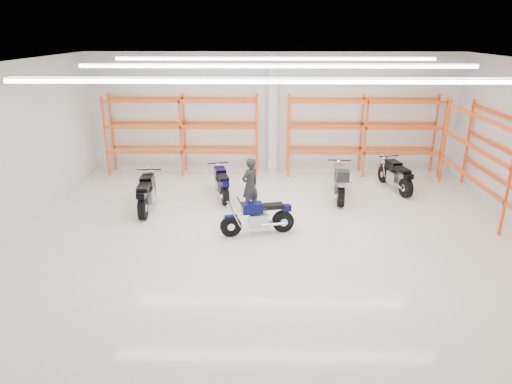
{
  "coord_description": "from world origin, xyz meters",
  "views": [
    {
      "loc": [
        -0.31,
        -11.39,
        5.27
      ],
      "look_at": [
        -0.53,
        0.5,
        1.01
      ],
      "focal_mm": 32.0,
      "sensor_mm": 36.0,
      "label": 1
    }
  ],
  "objects_px": {
    "motorcycle_back_a": "(147,194)",
    "motorcycle_back_d": "(396,176)",
    "motorcycle_main": "(261,218)",
    "motorcycle_back_b": "(221,184)",
    "standing_man": "(250,185)",
    "structural_column": "(273,114)",
    "motorcycle_back_c": "(340,182)"
  },
  "relations": [
    {
      "from": "standing_man",
      "to": "motorcycle_main",
      "type": "bearing_deg",
      "value": 58.7
    },
    {
      "from": "motorcycle_back_d",
      "to": "motorcycle_back_b",
      "type": "bearing_deg",
      "value": -172.09
    },
    {
      "from": "motorcycle_back_a",
      "to": "standing_man",
      "type": "height_order",
      "value": "standing_man"
    },
    {
      "from": "motorcycle_back_b",
      "to": "standing_man",
      "type": "xyz_separation_m",
      "value": [
        0.98,
        -1.23,
        0.36
      ]
    },
    {
      "from": "motorcycle_back_c",
      "to": "motorcycle_back_d",
      "type": "relative_size",
      "value": 1.11
    },
    {
      "from": "motorcycle_back_d",
      "to": "standing_man",
      "type": "xyz_separation_m",
      "value": [
        -4.95,
        -2.06,
        0.34
      ]
    },
    {
      "from": "structural_column",
      "to": "motorcycle_back_b",
      "type": "bearing_deg",
      "value": -119.33
    },
    {
      "from": "motorcycle_main",
      "to": "motorcycle_back_b",
      "type": "distance_m",
      "value": 3.1
    },
    {
      "from": "motorcycle_back_b",
      "to": "standing_man",
      "type": "bearing_deg",
      "value": -51.5
    },
    {
      "from": "motorcycle_back_b",
      "to": "structural_column",
      "type": "bearing_deg",
      "value": 60.67
    },
    {
      "from": "standing_man",
      "to": "structural_column",
      "type": "bearing_deg",
      "value": -143.11
    },
    {
      "from": "motorcycle_back_c",
      "to": "structural_column",
      "type": "relative_size",
      "value": 0.54
    },
    {
      "from": "motorcycle_back_b",
      "to": "structural_column",
      "type": "height_order",
      "value": "structural_column"
    },
    {
      "from": "motorcycle_main",
      "to": "motorcycle_back_a",
      "type": "relative_size",
      "value": 0.88
    },
    {
      "from": "motorcycle_back_a",
      "to": "structural_column",
      "type": "relative_size",
      "value": 0.51
    },
    {
      "from": "standing_man",
      "to": "structural_column",
      "type": "relative_size",
      "value": 0.38
    },
    {
      "from": "motorcycle_main",
      "to": "structural_column",
      "type": "height_order",
      "value": "structural_column"
    },
    {
      "from": "motorcycle_main",
      "to": "structural_column",
      "type": "relative_size",
      "value": 0.45
    },
    {
      "from": "motorcycle_back_b",
      "to": "motorcycle_back_c",
      "type": "bearing_deg",
      "value": -1.43
    },
    {
      "from": "motorcycle_back_a",
      "to": "motorcycle_back_b",
      "type": "height_order",
      "value": "motorcycle_back_a"
    },
    {
      "from": "motorcycle_back_a",
      "to": "motorcycle_back_b",
      "type": "relative_size",
      "value": 1.1
    },
    {
      "from": "standing_man",
      "to": "structural_column",
      "type": "height_order",
      "value": "structural_column"
    },
    {
      "from": "motorcycle_back_a",
      "to": "motorcycle_main",
      "type": "bearing_deg",
      "value": -25.09
    },
    {
      "from": "motorcycle_main",
      "to": "motorcycle_back_c",
      "type": "height_order",
      "value": "motorcycle_back_c"
    },
    {
      "from": "motorcycle_main",
      "to": "motorcycle_back_b",
      "type": "height_order",
      "value": "motorcycle_back_b"
    },
    {
      "from": "standing_man",
      "to": "structural_column",
      "type": "xyz_separation_m",
      "value": [
        0.73,
        4.28,
        1.4
      ]
    },
    {
      "from": "motorcycle_main",
      "to": "motorcycle_back_d",
      "type": "xyz_separation_m",
      "value": [
        4.62,
        3.63,
        0.04
      ]
    },
    {
      "from": "motorcycle_back_d",
      "to": "motorcycle_main",
      "type": "bearing_deg",
      "value": -141.84
    },
    {
      "from": "motorcycle_back_c",
      "to": "standing_man",
      "type": "height_order",
      "value": "standing_man"
    },
    {
      "from": "motorcycle_back_c",
      "to": "motorcycle_back_d",
      "type": "bearing_deg",
      "value": 23.97
    },
    {
      "from": "standing_man",
      "to": "motorcycle_back_d",
      "type": "bearing_deg",
      "value": 159.16
    },
    {
      "from": "motorcycle_back_a",
      "to": "motorcycle_back_d",
      "type": "bearing_deg",
      "value": 13.76
    }
  ]
}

